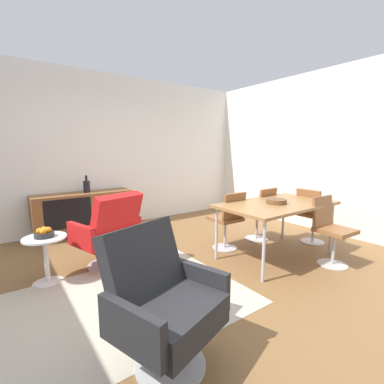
{
  "coord_description": "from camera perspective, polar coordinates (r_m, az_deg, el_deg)",
  "views": [
    {
      "loc": [
        -1.5,
        -2.45,
        1.45
      ],
      "look_at": [
        0.56,
        0.38,
        0.89
      ],
      "focal_mm": 25.3,
      "sensor_mm": 36.0,
      "label": 1
    }
  ],
  "objects": [
    {
      "name": "ground_plane",
      "position": [
        3.22,
        -4.22,
        -17.78
      ],
      "size": [
        8.32,
        8.32,
        0.0
      ],
      "primitive_type": "plane",
      "color": "brown"
    },
    {
      "name": "wall_back",
      "position": [
        5.27,
        -19.65,
        7.96
      ],
      "size": [
        6.8,
        0.12,
        2.8
      ],
      "primitive_type": "cube",
      "color": "white",
      "rests_on": "ground_plane"
    },
    {
      "name": "wall_right",
      "position": [
        5.3,
        26.7,
        7.54
      ],
      "size": [
        0.12,
        5.6,
        2.8
      ],
      "primitive_type": "cube",
      "color": "white",
      "rests_on": "ground_plane"
    },
    {
      "name": "sideboard",
      "position": [
        4.99,
        -21.75,
        -3.3
      ],
      "size": [
        1.6,
        0.45,
        0.72
      ],
      "color": "brown",
      "rests_on": "ground_plane"
    },
    {
      "name": "vase_cobalt",
      "position": [
        4.95,
        -21.31,
        1.16
      ],
      "size": [
        0.11,
        0.11,
        0.29
      ],
      "color": "black",
      "rests_on": "sideboard"
    },
    {
      "name": "dining_table",
      "position": [
        3.79,
        17.42,
        -2.86
      ],
      "size": [
        1.6,
        0.9,
        0.74
      ],
      "color": "olive",
      "rests_on": "ground_plane"
    },
    {
      "name": "wooden_bowl_on_table",
      "position": [
        3.73,
        17.36,
        -1.9
      ],
      "size": [
        0.26,
        0.26,
        0.06
      ],
      "primitive_type": "cylinder",
      "color": "brown",
      "rests_on": "dining_table"
    },
    {
      "name": "dining_chair_front_right",
      "position": [
        3.85,
        27.17,
        -6.75
      ],
      "size": [
        0.43,
        0.45,
        0.86
      ],
      "color": "brown",
      "rests_on": "ground_plane"
    },
    {
      "name": "dining_chair_back_right",
      "position": [
        4.44,
        14.22,
        -4.01
      ],
      "size": [
        0.41,
        0.44,
        0.86
      ],
      "color": "brown",
      "rests_on": "ground_plane"
    },
    {
      "name": "dining_chair_back_left",
      "position": [
        3.94,
        7.61,
        -5.47
      ],
      "size": [
        0.41,
        0.43,
        0.86
      ],
      "color": "brown",
      "rests_on": "ground_plane"
    },
    {
      "name": "dining_chair_far_end",
      "position": [
        4.57,
        23.98,
        -4.17
      ],
      "size": [
        0.43,
        0.4,
        0.86
      ],
      "color": "brown",
      "rests_on": "ground_plane"
    },
    {
      "name": "lounge_chair_red",
      "position": [
        3.49,
        -17.07,
        -7.74
      ],
      "size": [
        0.83,
        0.8,
        0.95
      ],
      "color": "red",
      "rests_on": "ground_plane"
    },
    {
      "name": "armchair_black_shell",
      "position": [
        1.95,
        -6.38,
        -21.4
      ],
      "size": [
        0.84,
        0.81,
        0.95
      ],
      "color": "#262628",
      "rests_on": "ground_plane"
    },
    {
      "name": "side_table_round",
      "position": [
        3.4,
        -28.41,
        -11.52
      ],
      "size": [
        0.44,
        0.44,
        0.52
      ],
      "color": "white",
      "rests_on": "ground_plane"
    },
    {
      "name": "fruit_bowl",
      "position": [
        3.32,
        -28.73,
        -7.6
      ],
      "size": [
        0.2,
        0.2,
        0.11
      ],
      "color": "#262628",
      "rests_on": "side_table_round"
    },
    {
      "name": "area_rug",
      "position": [
        2.89,
        -13.03,
        -21.23
      ],
      "size": [
        2.2,
        1.7,
        0.01
      ],
      "primitive_type": "cube",
      "color": "#B7AD99",
      "rests_on": "ground_plane"
    }
  ]
}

